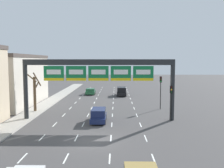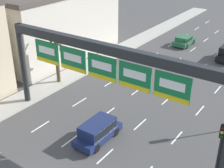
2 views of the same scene
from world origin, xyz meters
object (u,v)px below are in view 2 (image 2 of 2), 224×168
(car_green, at_px, (184,40))
(traffic_light_near_gantry, at_px, (221,142))
(sign_gantry, at_px, (104,65))
(suv_navy, at_px, (98,130))
(tree_bare_second, at_px, (57,57))

(car_green, relative_size, traffic_light_near_gantry, 0.93)
(traffic_light_near_gantry, bearing_deg, sign_gantry, 178.26)
(suv_navy, xyz_separation_m, traffic_light_near_gantry, (8.80, 0.72, 2.19))
(traffic_light_near_gantry, distance_m, tree_bare_second, 18.93)
(sign_gantry, distance_m, traffic_light_near_gantry, 9.28)
(suv_navy, distance_m, traffic_light_near_gantry, 9.10)
(sign_gantry, height_order, car_green, sign_gantry)
(car_green, distance_m, traffic_light_near_gantry, 26.96)
(sign_gantry, relative_size, tree_bare_second, 3.34)
(sign_gantry, xyz_separation_m, tree_bare_second, (-9.44, 4.67, -2.95))
(suv_navy, bearing_deg, car_green, 98.01)
(tree_bare_second, bearing_deg, traffic_light_near_gantry, -15.12)
(traffic_light_near_gantry, height_order, tree_bare_second, tree_bare_second)
(suv_navy, bearing_deg, traffic_light_near_gantry, 4.70)
(car_green, relative_size, suv_navy, 0.96)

